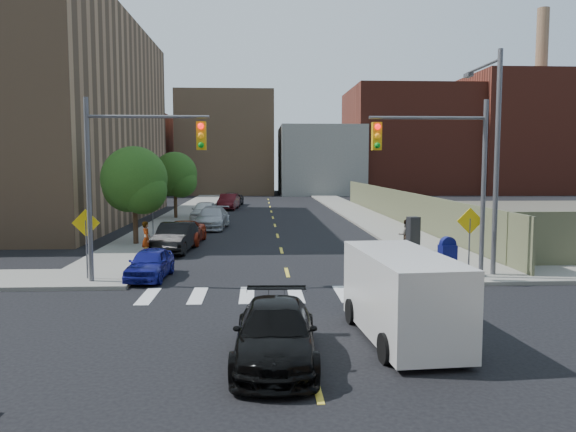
{
  "coord_description": "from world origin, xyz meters",
  "views": [
    {
      "loc": [
        -1.16,
        -15.22,
        4.58
      ],
      "look_at": [
        0.25,
        12.15,
        2.0
      ],
      "focal_mm": 35.0,
      "sensor_mm": 36.0,
      "label": 1
    }
  ],
  "objects": [
    {
      "name": "parked_car_white",
      "position": [
        -5.5,
        29.54,
        0.79
      ],
      "size": [
        2.1,
        4.73,
        1.58
      ],
      "primitive_type": "imported",
      "rotation": [
        0.0,
        0.0,
        -0.05
      ],
      "color": "white",
      "rests_on": "ground"
    },
    {
      "name": "sidewalk_nw",
      "position": [
        -7.75,
        41.5,
        0.07
      ],
      "size": [
        3.5,
        73.0,
        0.15
      ],
      "primitive_type": "cube",
      "color": "gray",
      "rests_on": "ground"
    },
    {
      "name": "ground",
      "position": [
        0.0,
        0.0,
        0.0
      ],
      "size": [
        160.0,
        160.0,
        0.0
      ],
      "primitive_type": "plane",
      "color": "black",
      "rests_on": "ground"
    },
    {
      "name": "bg_bldg_east",
      "position": [
        22.0,
        72.0,
        8.0
      ],
      "size": [
        18.0,
        18.0,
        16.0
      ],
      "primitive_type": "cube",
      "color": "#592319",
      "rests_on": "ground"
    },
    {
      "name": "pedestrian_west",
      "position": [
        -6.56,
        11.67,
        0.99
      ],
      "size": [
        0.57,
        0.71,
        1.67
      ],
      "primitive_type": "imported",
      "rotation": [
        0.0,
        0.0,
        1.9
      ],
      "color": "gray",
      "rests_on": "sidewalk_nw"
    },
    {
      "name": "parked_car_black",
      "position": [
        -5.5,
        13.79,
        0.75
      ],
      "size": [
        1.95,
        4.68,
        1.51
      ],
      "primitive_type": "imported",
      "rotation": [
        0.0,
        0.0,
        -0.08
      ],
      "color": "black",
      "rests_on": "ground"
    },
    {
      "name": "parked_car_silver",
      "position": [
        -4.47,
        24.09,
        0.75
      ],
      "size": [
        2.5,
        5.33,
        1.5
      ],
      "primitive_type": "imported",
      "rotation": [
        0.0,
        0.0,
        -0.08
      ],
      "color": "#A6A8AD",
      "rests_on": "ground"
    },
    {
      "name": "cargo_van",
      "position": [
        2.52,
        -0.98,
        1.2
      ],
      "size": [
        2.4,
        5.14,
        2.29
      ],
      "rotation": [
        0.0,
        0.0,
        0.08
      ],
      "color": "silver",
      "rests_on": "ground"
    },
    {
      "name": "parked_car_grey",
      "position": [
        -4.2,
        45.66,
        0.7
      ],
      "size": [
        2.69,
        5.18,
        1.4
      ],
      "primitive_type": "imported",
      "rotation": [
        0.0,
        0.0,
        -0.08
      ],
      "color": "black",
      "rests_on": "ground"
    },
    {
      "name": "sidewalk_ne",
      "position": [
        7.75,
        41.5,
        0.07
      ],
      "size": [
        3.5,
        73.0,
        0.15
      ],
      "primitive_type": "cube",
      "color": "gray",
      "rests_on": "ground"
    },
    {
      "name": "signal_nw",
      "position": [
        -5.98,
        6.0,
        4.53
      ],
      "size": [
        4.59,
        0.3,
        7.0
      ],
      "color": "#59595E",
      "rests_on": "ground"
    },
    {
      "name": "bg_bldg_west",
      "position": [
        -22.0,
        70.0,
        6.0
      ],
      "size": [
        14.0,
        18.0,
        12.0
      ],
      "primitive_type": "cube",
      "color": "#592319",
      "rests_on": "ground"
    },
    {
      "name": "pedestrian_east",
      "position": [
        6.3,
        12.8,
        0.94
      ],
      "size": [
        0.77,
        0.6,
        1.57
      ],
      "primitive_type": "imported",
      "rotation": [
        0.0,
        0.0,
        3.15
      ],
      "color": "gray",
      "rests_on": "sidewalk_ne"
    },
    {
      "name": "tree_west_far",
      "position": [
        -8.0,
        31.05,
        3.48
      ],
      "size": [
        3.66,
        3.64,
        5.52
      ],
      "color": "#332114",
      "rests_on": "ground"
    },
    {
      "name": "black_sedan",
      "position": [
        -0.8,
        -2.61,
        0.67
      ],
      "size": [
        2.08,
        4.71,
        1.35
      ],
      "primitive_type": "imported",
      "rotation": [
        0.0,
        0.0,
        -0.04
      ],
      "color": "black",
      "rests_on": "ground"
    },
    {
      "name": "mailbox",
      "position": [
        6.3,
        6.43,
        0.9
      ],
      "size": [
        0.69,
        0.56,
        1.54
      ],
      "rotation": [
        0.0,
        0.0,
        0.14
      ],
      "color": "#0F135A",
      "rests_on": "sidewalk_ne"
    },
    {
      "name": "streetlight_ne",
      "position": [
        8.2,
        6.9,
        5.22
      ],
      "size": [
        0.25,
        3.7,
        9.0
      ],
      "color": "#59595E",
      "rests_on": "ground"
    },
    {
      "name": "warn_sign_ne",
      "position": [
        7.2,
        6.5,
        1.99
      ],
      "size": [
        1.06,
        0.06,
        2.83
      ],
      "color": "#59595E",
      "rests_on": "ground"
    },
    {
      "name": "parked_car_blue",
      "position": [
        -5.5,
        7.0,
        0.61
      ],
      "size": [
        1.63,
        3.67,
        1.23
      ],
      "primitive_type": "imported",
      "rotation": [
        0.0,
        0.0,
        -0.05
      ],
      "color": "navy",
      "rests_on": "ground"
    },
    {
      "name": "fence_north",
      "position": [
        9.6,
        28.0,
        1.25
      ],
      "size": [
        0.12,
        44.0,
        2.5
      ],
      "primitive_type": "cube",
      "color": "#636446",
      "rests_on": "ground"
    },
    {
      "name": "payphone",
      "position": [
        6.3,
        11.42,
        1.07
      ],
      "size": [
        0.65,
        0.58,
        1.85
      ],
      "primitive_type": "cube",
      "rotation": [
        0.0,
        0.0,
        0.26
      ],
      "color": "black",
      "rests_on": "sidewalk_ne"
    },
    {
      "name": "parked_car_maroon",
      "position": [
        -4.2,
        40.65,
        0.78
      ],
      "size": [
        2.05,
        4.85,
        1.56
      ],
      "primitive_type": "imported",
      "rotation": [
        0.0,
        0.0,
        -0.09
      ],
      "color": "#440D12",
      "rests_on": "ground"
    },
    {
      "name": "bg_bldg_fareast",
      "position": [
        38.0,
        70.0,
        9.0
      ],
      "size": [
        14.0,
        16.0,
        18.0
      ],
      "primitive_type": "cube",
      "color": "#592319",
      "rests_on": "ground"
    },
    {
      "name": "parked_car_red",
      "position": [
        -5.5,
        16.73,
        0.65
      ],
      "size": [
        2.33,
        4.75,
        1.3
      ],
      "primitive_type": "imported",
      "rotation": [
        0.0,
        0.0,
        -0.04
      ],
      "color": "#9E260F",
      "rests_on": "ground"
    },
    {
      "name": "warn_sign_midwest",
      "position": [
        -7.8,
        20.0,
        1.99
      ],
      "size": [
        1.06,
        0.06,
        2.83
      ],
      "color": "#59595E",
      "rests_on": "ground"
    },
    {
      "name": "smokestack",
      "position": [
        42.0,
        70.0,
        14.0
      ],
      "size": [
        1.8,
        1.8,
        28.0
      ],
      "primitive_type": "cylinder",
      "color": "#8C6B4C",
      "rests_on": "ground"
    },
    {
      "name": "warn_sign_nw",
      "position": [
        -7.8,
        6.5,
        1.99
      ],
      "size": [
        1.06,
        0.06,
        2.83
      ],
      "color": "#59595E",
      "rests_on": "ground"
    },
    {
      "name": "tree_west_near",
      "position": [
        -8.0,
        16.05,
        3.48
      ],
      "size": [
        3.66,
        3.64,
        5.52
      ],
      "color": "#332114",
      "rests_on": "ground"
    },
    {
      "name": "bg_bldg_center",
      "position": [
        8.0,
        70.0,
        5.0
      ],
      "size": [
        12.0,
        16.0,
        10.0
      ],
      "primitive_type": "cube",
      "color": "gray",
      "rests_on": "ground"
    },
    {
      "name": "signal_ne",
      "position": [
        5.98,
        6.0,
        4.53
      ],
      "size": [
        4.59,
        0.3,
        7.0
      ],
      "color": "#59595E",
      "rests_on": "ground"
    },
    {
      "name": "bg_bldg_midwest",
      "position": [
        -6.0,
        72.0,
        7.5
      ],
      "size": [
        14.0,
        16.0,
        15.0
      ],
      "primitive_type": "cube",
      "color": "#8C6B4C",
      "rests_on": "ground"
    }
  ]
}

